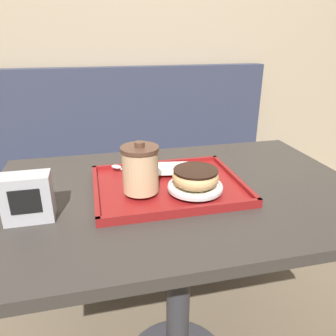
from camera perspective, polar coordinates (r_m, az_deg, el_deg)
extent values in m
cube|color=tan|center=(1.94, -7.05, 23.28)|extent=(8.00, 0.05, 2.40)
cube|color=#33384C|center=(1.92, -4.50, -6.99)|extent=(1.52, 0.44, 0.45)
cube|color=#33384C|center=(1.90, -5.82, 8.93)|extent=(1.52, 0.08, 0.55)
cube|color=#38332D|center=(0.96, 2.03, -4.37)|extent=(1.06, 0.71, 0.03)
cylinder|color=#333338|center=(1.17, 1.77, -20.93)|extent=(0.08, 0.08, 0.72)
cube|color=maroon|center=(0.95, 0.00, -3.25)|extent=(0.42, 0.33, 0.01)
cube|color=maroon|center=(0.80, 2.66, -7.31)|extent=(0.42, 0.01, 0.01)
cube|color=maroon|center=(1.09, -1.95, 0.89)|extent=(0.42, 0.01, 0.01)
cube|color=maroon|center=(0.92, -12.45, -3.75)|extent=(0.01, 0.33, 0.01)
cube|color=maroon|center=(1.00, 11.39, -1.42)|extent=(0.01, 0.33, 0.01)
cube|color=white|center=(1.02, 0.29, -0.04)|extent=(0.14, 0.12, 0.00)
cylinder|color=#E0B784|center=(0.86, -4.83, -0.52)|extent=(0.09, 0.09, 0.11)
cylinder|color=brown|center=(0.84, -4.96, 3.37)|extent=(0.10, 0.10, 0.01)
cylinder|color=brown|center=(0.84, -4.99, 4.12)|extent=(0.03, 0.03, 0.01)
cylinder|color=white|center=(0.89, 4.75, -3.39)|extent=(0.15, 0.15, 0.01)
torus|color=white|center=(0.89, 4.76, -3.04)|extent=(0.15, 0.15, 0.01)
torus|color=#DBB270|center=(0.88, 4.81, -1.63)|extent=(0.13, 0.13, 0.04)
cylinder|color=black|center=(0.87, 4.85, -0.37)|extent=(0.12, 0.12, 0.00)
ellipsoid|color=silver|center=(1.03, -8.97, 0.21)|extent=(0.04, 0.04, 0.01)
cube|color=silver|center=(1.00, -5.63, -0.69)|extent=(0.09, 0.08, 0.00)
cube|color=#B7B7BC|center=(0.84, -23.26, -4.79)|extent=(0.11, 0.06, 0.12)
cube|color=black|center=(0.81, -23.65, -5.41)|extent=(0.07, 0.00, 0.06)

